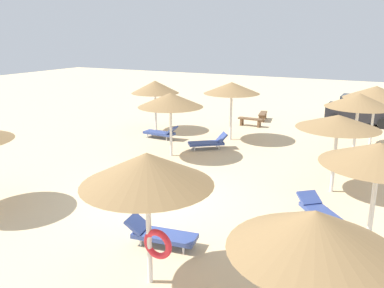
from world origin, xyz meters
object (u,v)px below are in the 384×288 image
(parasol_4, at_px, (147,170))
(parked_car, at_px, (360,110))
(parasol_5, at_px, (359,101))
(lounger_2, at_px, (320,211))
(parasol_9, at_px, (232,88))
(lounger_4, at_px, (160,234))
(bench_0, at_px, (263,115))
(parasol_0, at_px, (171,100))
(parasol_3, at_px, (155,87))
(parasol_8, at_px, (376,92))
(lounger_0, at_px, (209,142))
(parasol_6, at_px, (338,122))
(lounger_3, at_px, (161,133))
(parasol_2, at_px, (379,154))
(bench_1, at_px, (250,121))
(parasol_1, at_px, (314,231))

(parasol_4, xyz_separation_m, parked_car, (2.65, 19.69, -1.85))
(parasol_5, relative_size, lounger_2, 1.64)
(parasol_9, height_order, lounger_2, parasol_9)
(lounger_4, distance_m, bench_0, 16.53)
(lounger_4, bearing_deg, bench_0, 98.03)
(parasol_0, distance_m, parked_car, 13.29)
(parasol_3, xyz_separation_m, bench_0, (4.68, 5.42, -2.15))
(parasol_8, distance_m, lounger_0, 8.35)
(lounger_4, bearing_deg, parasol_4, -66.03)
(parasol_6, bearing_deg, lounger_2, -89.28)
(parasol_5, bearing_deg, parasol_4, -106.02)
(lounger_2, distance_m, lounger_3, 11.06)
(parasol_3, height_order, lounger_2, parasol_3)
(parasol_0, height_order, parasol_5, parasol_5)
(parasol_2, height_order, parked_car, parasol_2)
(parasol_4, relative_size, lounger_3, 1.61)
(parasol_2, xyz_separation_m, parasol_3, (-11.91, 9.00, -0.18))
(parasol_6, relative_size, lounger_3, 1.48)
(parasol_8, bearing_deg, parked_car, 100.17)
(parasol_4, distance_m, parked_car, 19.96)
(bench_1, bearing_deg, parasol_5, -38.44)
(parasol_3, xyz_separation_m, bench_1, (4.53, 3.47, -2.15))
(parasol_9, xyz_separation_m, bench_1, (-0.08, 3.45, -2.37))
(lounger_3, relative_size, lounger_4, 0.96)
(lounger_4, bearing_deg, parasol_3, 122.55)
(parasol_4, distance_m, bench_1, 16.39)
(parasol_4, distance_m, parasol_5, 11.38)
(parasol_4, xyz_separation_m, lounger_0, (-3.33, 10.35, -2.36))
(parasol_4, distance_m, parasol_8, 14.80)
(parasol_3, relative_size, parasol_8, 0.94)
(lounger_0, xyz_separation_m, lounger_3, (-3.07, 0.61, -0.00))
(parasol_3, xyz_separation_m, lounger_3, (1.26, -1.48, -2.18))
(parasol_4, xyz_separation_m, bench_0, (-2.97, 17.86, -2.33))
(lounger_3, xyz_separation_m, bench_0, (3.42, 6.90, 0.03))
(bench_1, bearing_deg, parasol_1, -68.36)
(parasol_2, distance_m, parked_car, 16.43)
(parasol_3, xyz_separation_m, parasol_9, (4.61, 0.03, 0.22))
(parasol_3, bearing_deg, parasol_4, -58.41)
(parasol_2, height_order, bench_1, parasol_2)
(parasol_5, xyz_separation_m, bench_0, (-6.11, 6.92, -2.42))
(parasol_5, distance_m, parked_car, 8.98)
(bench_1, height_order, parked_car, parked_car)
(parasol_8, height_order, parked_car, parasol_8)
(lounger_0, bearing_deg, parasol_4, -72.19)
(parasol_1, height_order, parked_car, parasol_1)
(parasol_4, bearing_deg, parasol_2, 38.97)
(parasol_0, bearing_deg, bench_0, 81.34)
(parasol_4, height_order, bench_1, parasol_4)
(parasol_0, xyz_separation_m, parasol_9, (1.35, 3.91, 0.15))
(parasol_8, bearing_deg, bench_1, 166.95)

